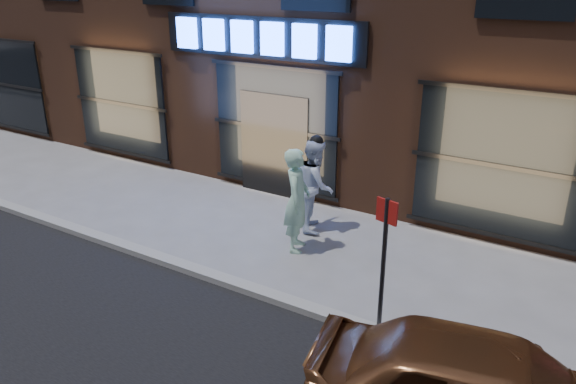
# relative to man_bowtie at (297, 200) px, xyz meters

# --- Properties ---
(ground) EXTENTS (90.00, 90.00, 0.00)m
(ground) POSITION_rel_man_bowtie_xyz_m (-1.89, -1.77, -1.00)
(ground) COLOR slate
(ground) RESTS_ON ground
(curb) EXTENTS (60.00, 0.25, 0.12)m
(curb) POSITION_rel_man_bowtie_xyz_m (-1.89, -1.77, -0.94)
(curb) COLOR gray
(curb) RESTS_ON ground
(man_bowtie) EXTENTS (0.73, 0.86, 2.00)m
(man_bowtie) POSITION_rel_man_bowtie_xyz_m (0.00, 0.00, 0.00)
(man_bowtie) COLOR #B2EAC9
(man_bowtie) RESTS_ON ground
(man_cap) EXTENTS (1.07, 1.15, 1.90)m
(man_cap) POSITION_rel_man_bowtie_xyz_m (-0.16, 1.00, -0.05)
(man_cap) COLOR white
(man_cap) RESTS_ON ground
(sign_post) EXTENTS (0.34, 0.11, 2.13)m
(sign_post) POSITION_rel_man_bowtie_xyz_m (2.40, -1.67, 0.29)
(sign_post) COLOR #262628
(sign_post) RESTS_ON ground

